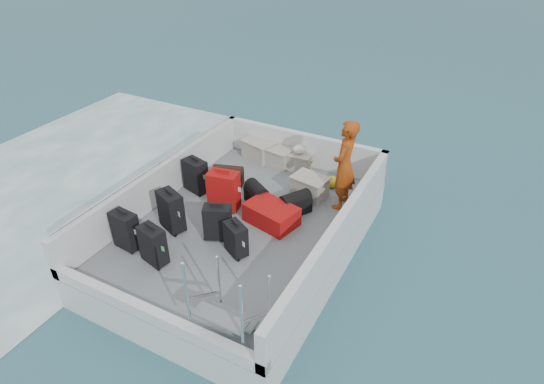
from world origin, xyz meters
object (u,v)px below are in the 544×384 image
Objects in this scene: suitcase_5 at (224,191)px; crate_1 at (278,157)px; suitcase_3 at (153,246)px; crate_0 at (259,150)px; suitcase_2 at (196,176)px; suitcase_0 at (126,231)px; suitcase_1 at (171,211)px; crate_3 at (310,187)px; passenger at (344,165)px; suitcase_6 at (236,239)px; suitcase_7 at (218,223)px; crate_2 at (298,161)px; suitcase_8 at (271,214)px.

crate_1 is (0.11, 1.90, -0.19)m from suitcase_5.
crate_1 is at bearing 99.36° from suitcase_3.
suitcase_2 is at bearing -103.95° from crate_0.
suitcase_0 is 0.93× the size of suitcase_1.
crate_0 is 1.04× the size of crate_3.
crate_0 is 1.11× the size of crate_1.
suitcase_1 is at bearing -49.87° from passenger.
suitcase_5 is at bearing 159.98° from suitcase_6.
suitcase_7 is 2.85m from crate_0.
suitcase_2 is at bearing -118.89° from crate_1.
suitcase_7 is at bearing -173.68° from suitcase_6.
suitcase_1 is 1.22× the size of crate_1.
crate_2 is at bearing 66.25° from suitcase_2.
suitcase_1 is at bearing -153.38° from suitcase_6.
crate_3 is 0.37× the size of passenger.
suitcase_5 is 2.18m from passenger.
suitcase_1 is 1.10× the size of crate_0.
passenger is at bearing -25.43° from crate_1.
suitcase_3 is at bearing -113.72° from suitcase_6.
suitcase_1 is at bearing 165.94° from suitcase_7.
crate_2 is (0.18, 2.74, -0.15)m from suitcase_7.
crate_3 is (1.34, 2.85, -0.14)m from suitcase_3.
passenger is (2.60, 2.75, 0.51)m from suitcase_0.
suitcase_3 is 1.75m from suitcase_5.
crate_1 is (0.88, 3.57, -0.16)m from suitcase_0.
suitcase_1 is 2.62m from crate_3.
crate_2 is at bearing 92.54° from suitcase_3.
passenger reaches higher than suitcase_5.
crate_1 is 0.46m from crate_2.
crate_0 is 1.20× the size of crate_2.
crate_3 is (0.81, 1.89, -0.12)m from suitcase_7.
suitcase_8 reaches higher than crate_2.
crate_1 is (0.56, 2.83, -0.18)m from suitcase_1.
crate_0 is (-1.34, 1.95, 0.02)m from suitcase_8.
suitcase_6 is 2.11m from crate_3.
suitcase_7 is at bearing -26.19° from suitcase_2.
suitcase_5 is at bearing -60.75° from passenger.
suitcase_6 is (0.85, -0.98, -0.09)m from suitcase_5.
crate_0 is at bearing 151.61° from crate_3.
crate_2 is at bearing 0.00° from crate_0.
crate_3 reaches higher than suitcase_8.
suitcase_8 is (0.11, 0.98, -0.10)m from suitcase_6.
suitcase_3 is 3.71m from crate_0.
crate_1 is at bearing 101.48° from suitcase_1.
suitcase_0 is 0.39× the size of passenger.
passenger is (2.64, 0.83, 0.51)m from suitcase_2.
suitcase_0 is at bearing -124.13° from suitcase_5.
suitcase_0 reaches higher than suitcase_3.
crate_1 is at bearing 82.36° from suitcase_0.
suitcase_1 is 0.81× the size of suitcase_8.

